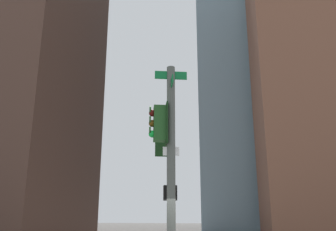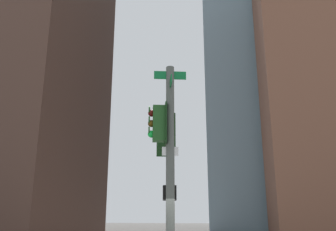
{
  "view_description": "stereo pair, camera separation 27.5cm",
  "coord_description": "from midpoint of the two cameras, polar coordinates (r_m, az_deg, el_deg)",
  "views": [
    {
      "loc": [
        1.3,
        -9.48,
        2.06
      ],
      "look_at": [
        -0.54,
        0.89,
        5.04
      ],
      "focal_mm": 38.11,
      "sensor_mm": 36.0,
      "label": 1
    },
    {
      "loc": [
        1.57,
        -9.43,
        2.06
      ],
      "look_at": [
        -0.54,
        0.89,
        5.04
      ],
      "focal_mm": 38.11,
      "sensor_mm": 36.0,
      "label": 2
    }
  ],
  "objects": [
    {
      "name": "building_glass_tower",
      "position": [
        73.62,
        19.59,
        8.83
      ],
      "size": [
        31.73,
        29.96,
        63.14
      ],
      "primitive_type": "cube",
      "color": "#8CB2C6",
      "rests_on": "ground_plane"
    },
    {
      "name": "building_brick_midblock",
      "position": [
        50.53,
        -23.32,
        12.0
      ],
      "size": [
        20.58,
        17.04,
        49.03
      ],
      "primitive_type": "cube",
      "color": "#4C3328",
      "rests_on": "ground_plane"
    },
    {
      "name": "signal_pole_assembly",
      "position": [
        10.8,
        0.4,
        -4.95
      ],
      "size": [
        1.6,
        4.5,
        6.25
      ],
      "rotation": [
        0.0,
        0.0,
        1.84
      ],
      "color": "#4C514C",
      "rests_on": "ground_plane"
    }
  ]
}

